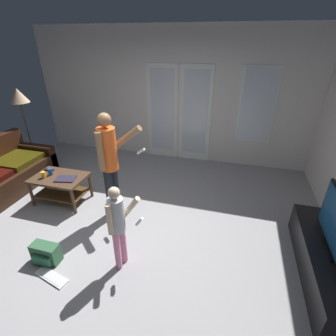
% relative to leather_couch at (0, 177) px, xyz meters
% --- Properties ---
extents(ground_plane, '(6.10, 5.52, 0.02)m').
position_rel_leather_couch_xyz_m(ground_plane, '(2.48, -0.40, -0.31)').
color(ground_plane, '#959397').
extents(wall_back_with_doors, '(6.10, 0.09, 2.78)m').
position_rel_leather_couch_xyz_m(wall_back_with_doors, '(2.54, 2.32, 1.05)').
color(wall_back_with_doors, silver).
rests_on(wall_back_with_doors, ground_plane).
extents(leather_couch, '(0.90, 1.86, 0.87)m').
position_rel_leather_couch_xyz_m(leather_couch, '(0.00, 0.00, 0.00)').
color(leather_couch, black).
rests_on(leather_couch, ground_plane).
extents(coffee_table, '(0.86, 0.58, 0.47)m').
position_rel_leather_couch_xyz_m(coffee_table, '(1.26, 0.03, 0.05)').
color(coffee_table, '#493221').
rests_on(coffee_table, ground_plane).
extents(tv_stand, '(0.47, 1.71, 0.39)m').
position_rel_leather_couch_xyz_m(tv_stand, '(5.13, -0.48, -0.10)').
color(tv_stand, black).
rests_on(tv_stand, ground_plane).
extents(person_adult, '(0.64, 0.44, 1.63)m').
position_rel_leather_couch_xyz_m(person_adult, '(2.27, -0.04, 0.68)').
color(person_adult, '#1E252C').
rests_on(person_adult, ground_plane).
extents(person_child, '(0.38, 0.30, 1.12)m').
position_rel_leather_couch_xyz_m(person_child, '(2.81, -0.95, 0.37)').
color(person_child, pink).
rests_on(person_child, ground_plane).
extents(floor_lamp, '(0.38, 0.38, 1.62)m').
position_rel_leather_couch_xyz_m(floor_lamp, '(-0.31, 1.17, 1.11)').
color(floor_lamp, '#363022').
rests_on(floor_lamp, ground_plane).
extents(backpack, '(0.35, 0.20, 0.25)m').
position_rel_leather_couch_xyz_m(backpack, '(1.87, -1.16, -0.17)').
color(backpack, '#315C3E').
rests_on(backpack, ground_plane).
extents(loose_keyboard, '(0.46, 0.23, 0.02)m').
position_rel_leather_couch_xyz_m(loose_keyboard, '(2.09, -1.36, -0.29)').
color(loose_keyboard, white).
rests_on(loose_keyboard, ground_plane).
extents(laptop_closed, '(0.35, 0.28, 0.02)m').
position_rel_leather_couch_xyz_m(laptop_closed, '(1.42, -0.02, 0.19)').
color(laptop_closed, '#2E2A3D').
rests_on(laptop_closed, coffee_table).
extents(cup_near_edge, '(0.07, 0.07, 0.10)m').
position_rel_leather_couch_xyz_m(cup_near_edge, '(1.04, -0.06, 0.23)').
color(cup_near_edge, gold).
rests_on(cup_near_edge, coffee_table).
extents(cup_by_laptop, '(0.07, 0.07, 0.11)m').
position_rel_leather_couch_xyz_m(cup_by_laptop, '(1.09, 0.05, 0.23)').
color(cup_by_laptop, '#1E499A').
rests_on(cup_by_laptop, coffee_table).
extents(dvd_remote_slim, '(0.17, 0.06, 0.02)m').
position_rel_leather_couch_xyz_m(dvd_remote_slim, '(0.96, 0.17, 0.19)').
color(dvd_remote_slim, black).
rests_on(dvd_remote_slim, coffee_table).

